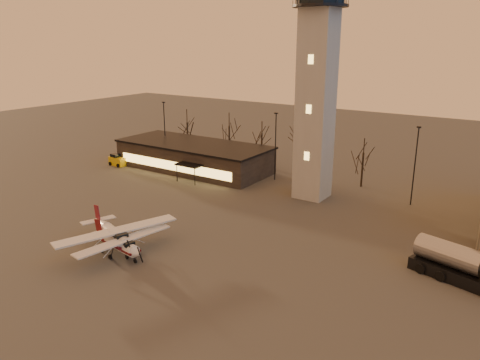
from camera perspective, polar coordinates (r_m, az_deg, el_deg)
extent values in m
plane|color=#3B3837|center=(40.95, -10.21, -13.26)|extent=(220.00, 220.00, 0.00)
cube|color=#A09E97|center=(61.10, 9.20, 8.75)|extent=(4.00, 4.00, 24.00)
cylinder|color=black|center=(60.65, 9.77, 20.18)|extent=(6.80, 6.80, 0.30)
cube|color=black|center=(76.29, -5.64, 2.81)|extent=(25.00, 10.00, 4.00)
cube|color=black|center=(75.80, -5.69, 4.39)|extent=(25.40, 10.40, 0.30)
cube|color=#FFC559|center=(72.72, -8.14, 1.70)|extent=(22.00, 0.08, 1.40)
cube|color=black|center=(69.20, -6.24, 1.85)|extent=(4.00, 2.00, 0.20)
cylinder|color=black|center=(82.29, -9.15, 5.85)|extent=(0.16, 0.16, 10.00)
cube|color=black|center=(81.50, -9.32, 9.33)|extent=(0.50, 0.25, 0.18)
cylinder|color=black|center=(69.45, 4.34, 4.00)|extent=(0.16, 0.16, 10.00)
cube|color=black|center=(68.51, 4.43, 8.12)|extent=(0.50, 0.25, 0.18)
cylinder|color=black|center=(62.38, 20.51, 1.49)|extent=(0.16, 0.16, 10.00)
cube|color=black|center=(61.34, 20.99, 6.04)|extent=(0.50, 0.25, 0.18)
cylinder|color=black|center=(87.09, -6.41, 5.13)|extent=(0.28, 0.28, 5.74)
cylinder|color=black|center=(77.98, 2.66, 3.65)|extent=(0.28, 0.28, 5.25)
cylinder|color=black|center=(70.25, 7.24, 2.45)|extent=(0.28, 0.28, 6.16)
cylinder|color=black|center=(68.84, 14.67, 1.21)|extent=(0.28, 0.28, 4.97)
cylinder|color=black|center=(83.85, -1.32, 4.72)|extent=(0.28, 0.28, 5.60)
cylinder|color=silver|center=(48.61, -14.92, -6.72)|extent=(5.34, 3.11, 1.46)
cone|color=silver|center=(46.02, -13.50, -7.98)|extent=(1.42, 1.65, 1.39)
cone|color=silver|center=(51.88, -16.51, -5.13)|extent=(2.95, 2.07, 1.23)
cube|color=black|center=(47.45, -14.45, -6.62)|extent=(1.98, 1.68, 0.78)
cube|color=maroon|center=(48.83, -15.01, -6.69)|extent=(6.20, 3.46, 0.25)
cube|color=silver|center=(47.79, -14.74, -5.99)|extent=(5.75, 12.16, 0.16)
cube|color=silver|center=(52.73, -16.90, -4.68)|extent=(2.20, 3.82, 0.09)
cube|color=maroon|center=(52.56, -17.02, -3.84)|extent=(1.49, 0.61, 1.90)
cylinder|color=white|center=(47.17, -14.24, -7.73)|extent=(4.42, 1.87, 1.21)
cone|color=white|center=(45.24, -12.47, -8.69)|extent=(1.01, 1.27, 1.15)
cone|color=white|center=(49.62, -16.27, -6.46)|extent=(2.37, 1.36, 1.02)
cube|color=black|center=(46.27, -13.63, -7.61)|extent=(1.53, 1.19, 0.65)
cube|color=#5A0C0F|center=(47.33, -14.36, -7.71)|extent=(5.16, 2.02, 0.20)
cube|color=white|center=(46.51, -13.98, -7.09)|extent=(2.99, 10.33, 0.13)
cube|color=white|center=(50.26, -16.78, -6.09)|extent=(1.31, 3.17, 0.07)
cube|color=#5A0C0F|center=(50.09, -16.89, -5.37)|extent=(1.29, 0.28, 1.58)
cube|color=black|center=(45.84, 25.37, -10.49)|extent=(9.12, 4.67, 1.14)
cylinder|color=#9F9EA3|center=(45.60, 24.20, -8.25)|extent=(6.15, 3.59, 2.17)
cube|color=gold|center=(81.02, -14.63, 2.24)|extent=(3.18, 1.83, 1.44)
cube|color=black|center=(81.14, -14.86, 2.84)|extent=(1.52, 1.52, 0.82)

